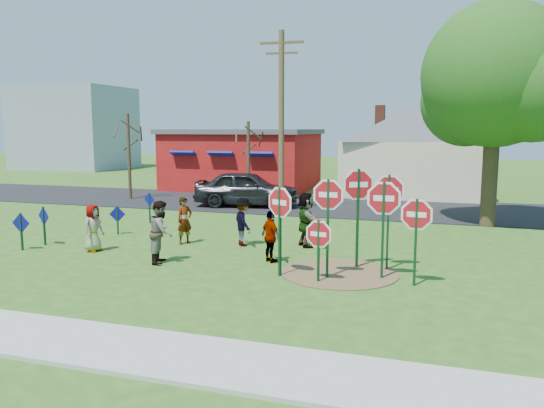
{
  "coord_description": "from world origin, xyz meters",
  "views": [
    {
      "loc": [
        7.01,
        -14.93,
        3.9
      ],
      "look_at": [
        1.94,
        0.98,
        1.54
      ],
      "focal_mm": 35.0,
      "sensor_mm": 36.0,
      "label": 1
    }
  ],
  "objects_px": {
    "stop_sign_a": "(280,211)",
    "person_b": "(185,221)",
    "stop_sign_b": "(358,193)",
    "stop_sign_c": "(384,208)",
    "utility_pole": "(281,118)",
    "leafy_tree": "(499,83)",
    "person_a": "(93,228)",
    "stop_sign_d": "(389,198)",
    "suv": "(247,189)"
  },
  "relations": [
    {
      "from": "stop_sign_b",
      "to": "person_b",
      "type": "xyz_separation_m",
      "value": [
        -6.11,
        1.41,
        -1.33
      ]
    },
    {
      "from": "utility_pole",
      "to": "leafy_tree",
      "type": "bearing_deg",
      "value": -6.26
    },
    {
      "from": "stop_sign_c",
      "to": "person_b",
      "type": "height_order",
      "value": "stop_sign_c"
    },
    {
      "from": "leafy_tree",
      "to": "suv",
      "type": "bearing_deg",
      "value": 169.57
    },
    {
      "from": "person_b",
      "to": "person_a",
      "type": "bearing_deg",
      "value": 159.56
    },
    {
      "from": "person_a",
      "to": "person_b",
      "type": "bearing_deg",
      "value": -41.28
    },
    {
      "from": "stop_sign_b",
      "to": "person_a",
      "type": "relative_size",
      "value": 1.96
    },
    {
      "from": "stop_sign_b",
      "to": "suv",
      "type": "bearing_deg",
      "value": 100.07
    },
    {
      "from": "person_b",
      "to": "utility_pole",
      "type": "height_order",
      "value": "utility_pole"
    },
    {
      "from": "stop_sign_a",
      "to": "leafy_tree",
      "type": "height_order",
      "value": "leafy_tree"
    },
    {
      "from": "stop_sign_b",
      "to": "utility_pole",
      "type": "bearing_deg",
      "value": 93.79
    },
    {
      "from": "stop_sign_a",
      "to": "utility_pole",
      "type": "bearing_deg",
      "value": 132.03
    },
    {
      "from": "stop_sign_a",
      "to": "stop_sign_c",
      "type": "bearing_deg",
      "value": 37.45
    },
    {
      "from": "utility_pole",
      "to": "stop_sign_d",
      "type": "bearing_deg",
      "value": -57.42
    },
    {
      "from": "stop_sign_a",
      "to": "person_b",
      "type": "height_order",
      "value": "stop_sign_a"
    },
    {
      "from": "person_a",
      "to": "suv",
      "type": "xyz_separation_m",
      "value": [
        1.25,
        10.77,
        0.17
      ]
    },
    {
      "from": "leafy_tree",
      "to": "stop_sign_b",
      "type": "bearing_deg",
      "value": -117.17
    },
    {
      "from": "stop_sign_d",
      "to": "stop_sign_b",
      "type": "bearing_deg",
      "value": 178.57
    },
    {
      "from": "suv",
      "to": "leafy_tree",
      "type": "height_order",
      "value": "leafy_tree"
    },
    {
      "from": "suv",
      "to": "utility_pole",
      "type": "distance_m",
      "value": 4.22
    },
    {
      "from": "leafy_tree",
      "to": "stop_sign_d",
      "type": "bearing_deg",
      "value": -112.54
    },
    {
      "from": "stop_sign_a",
      "to": "person_a",
      "type": "height_order",
      "value": "stop_sign_a"
    },
    {
      "from": "stop_sign_d",
      "to": "utility_pole",
      "type": "xyz_separation_m",
      "value": [
        -5.82,
        9.11,
        2.38
      ]
    },
    {
      "from": "stop_sign_b",
      "to": "suv",
      "type": "relative_size",
      "value": 0.57
    },
    {
      "from": "stop_sign_c",
      "to": "suv",
      "type": "height_order",
      "value": "stop_sign_c"
    },
    {
      "from": "utility_pole",
      "to": "leafy_tree",
      "type": "distance_m",
      "value": 9.34
    },
    {
      "from": "stop_sign_b",
      "to": "stop_sign_d",
      "type": "distance_m",
      "value": 0.84
    },
    {
      "from": "person_a",
      "to": "person_b",
      "type": "relative_size",
      "value": 0.94
    },
    {
      "from": "person_b",
      "to": "leafy_tree",
      "type": "relative_size",
      "value": 0.18
    },
    {
      "from": "stop_sign_b",
      "to": "utility_pole",
      "type": "height_order",
      "value": "utility_pole"
    },
    {
      "from": "utility_pole",
      "to": "leafy_tree",
      "type": "height_order",
      "value": "leafy_tree"
    },
    {
      "from": "stop_sign_d",
      "to": "utility_pole",
      "type": "relative_size",
      "value": 0.34
    },
    {
      "from": "stop_sign_a",
      "to": "leafy_tree",
      "type": "relative_size",
      "value": 0.29
    },
    {
      "from": "stop_sign_b",
      "to": "leafy_tree",
      "type": "distance_m",
      "value": 9.86
    },
    {
      "from": "stop_sign_c",
      "to": "person_b",
      "type": "bearing_deg",
      "value": 160.19
    },
    {
      "from": "stop_sign_b",
      "to": "utility_pole",
      "type": "xyz_separation_m",
      "value": [
        -4.99,
        9.19,
        2.27
      ]
    },
    {
      "from": "stop_sign_b",
      "to": "stop_sign_d",
      "type": "height_order",
      "value": "stop_sign_b"
    },
    {
      "from": "person_a",
      "to": "person_b",
      "type": "xyz_separation_m",
      "value": [
        2.28,
        1.92,
        0.04
      ]
    },
    {
      "from": "stop_sign_a",
      "to": "stop_sign_c",
      "type": "distance_m",
      "value": 2.69
    },
    {
      "from": "stop_sign_d",
      "to": "leafy_tree",
      "type": "bearing_deg",
      "value": 61.17
    },
    {
      "from": "stop_sign_a",
      "to": "suv",
      "type": "distance_m",
      "value": 12.9
    },
    {
      "from": "stop_sign_d",
      "to": "stop_sign_c",
      "type": "bearing_deg",
      "value": -98.28
    },
    {
      "from": "person_a",
      "to": "leafy_tree",
      "type": "height_order",
      "value": "leafy_tree"
    },
    {
      "from": "stop_sign_b",
      "to": "stop_sign_c",
      "type": "distance_m",
      "value": 1.24
    },
    {
      "from": "stop_sign_d",
      "to": "leafy_tree",
      "type": "xyz_separation_m",
      "value": [
        3.37,
        8.11,
        3.68
      ]
    },
    {
      "from": "stop_sign_d",
      "to": "person_a",
      "type": "distance_m",
      "value": 9.32
    },
    {
      "from": "stop_sign_d",
      "to": "utility_pole",
      "type": "height_order",
      "value": "utility_pole"
    },
    {
      "from": "stop_sign_a",
      "to": "stop_sign_c",
      "type": "height_order",
      "value": "stop_sign_c"
    },
    {
      "from": "utility_pole",
      "to": "stop_sign_a",
      "type": "bearing_deg",
      "value": -73.49
    },
    {
      "from": "stop_sign_d",
      "to": "suv",
      "type": "relative_size",
      "value": 0.54
    }
  ]
}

